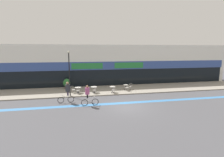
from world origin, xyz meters
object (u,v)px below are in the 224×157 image
at_px(cafe_chair_2_near, 114,89).
at_px(bistro_table_3, 126,86).
at_px(bistro_table_2, 113,88).
at_px(lamp_post, 69,70).
at_px(cafe_chair_1_near, 94,90).
at_px(planter_pot, 67,83).
at_px(cyclist_1, 67,90).
at_px(bistro_table_1, 94,88).
at_px(cafe_chair_0_side, 73,89).
at_px(cafe_chair_0_near, 78,90).
at_px(bistro_table_0, 78,89).
at_px(cafe_chair_3_side, 130,86).
at_px(cafe_chair_3_near, 127,87).
at_px(cyclist_0, 88,94).

bearing_deg(cafe_chair_2_near, bistro_table_3, -54.39).
bearing_deg(bistro_table_2, lamp_post, -173.20).
bearing_deg(lamp_post, cafe_chair_1_near, 7.38).
relative_size(planter_pot, cyclist_1, 0.64).
height_order(bistro_table_1, cyclist_1, cyclist_1).
bearing_deg(cafe_chair_1_near, lamp_post, 100.66).
bearing_deg(bistro_table_2, cafe_chair_0_side, 173.34).
height_order(bistro_table_2, cyclist_1, cyclist_1).
xyz_separation_m(cafe_chair_0_side, cyclist_1, (-0.46, -3.56, 0.68)).
xyz_separation_m(cafe_chair_0_near, cafe_chair_2_near, (4.27, -0.57, 0.00)).
bearing_deg(cafe_chair_1_near, bistro_table_3, -70.60).
height_order(bistro_table_0, cafe_chair_3_side, cafe_chair_3_side).
bearing_deg(bistro_table_3, cafe_chair_3_side, -0.48).
bearing_deg(lamp_post, cafe_chair_3_near, 7.88).
distance_m(cafe_chair_1_near, cyclist_0, 4.34).
bearing_deg(cafe_chair_3_near, lamp_post, 94.59).
bearing_deg(cafe_chair_3_side, cafe_chair_2_near, 35.64).
bearing_deg(lamp_post, cyclist_0, -64.03).
distance_m(cafe_chair_3_near, lamp_post, 7.69).
bearing_deg(bistro_table_0, cafe_chair_3_near, -1.76).
bearing_deg(cafe_chair_1_near, planter_pot, 47.28).
bearing_deg(bistro_table_3, bistro_table_0, -176.07).
relative_size(cafe_chair_0_side, cyclist_1, 0.41).
xyz_separation_m(bistro_table_1, bistro_table_3, (4.33, 0.63, -0.04)).
relative_size(bistro_table_3, cafe_chair_0_side, 0.79).
distance_m(cafe_chair_0_side, cyclist_1, 3.65).
bearing_deg(cafe_chair_0_near, cyclist_0, -175.79).
relative_size(bistro_table_2, planter_pot, 0.54).
height_order(bistro_table_3, lamp_post, lamp_post).
relative_size(bistro_table_0, planter_pot, 0.56).
relative_size(cafe_chair_3_near, planter_pot, 0.65).
xyz_separation_m(cafe_chair_2_near, cafe_chair_3_side, (2.64, 1.63, 0.00)).
distance_m(bistro_table_0, cafe_chair_3_near, 6.30).
xyz_separation_m(cafe_chair_3_side, cyclist_0, (-5.97, -5.43, 0.54)).
distance_m(bistro_table_1, cafe_chair_2_near, 2.52).
bearing_deg(cafe_chair_2_near, bistro_table_0, 70.92).
bearing_deg(cafe_chair_2_near, cafe_chair_1_near, 77.28).
xyz_separation_m(bistro_table_2, bistro_table_3, (2.01, 1.00, -0.04)).
height_order(cafe_chair_2_near, cyclist_0, cyclist_0).
distance_m(bistro_table_3, cyclist_0, 7.65).
relative_size(cafe_chair_0_near, cyclist_0, 0.44).
distance_m(bistro_table_3, cafe_chair_1_near, 4.51).
relative_size(bistro_table_2, bistro_table_3, 1.06).
xyz_separation_m(cafe_chair_0_near, lamp_post, (-0.92, -0.57, 2.49)).
bearing_deg(cafe_chair_0_near, lamp_post, 113.70).
distance_m(bistro_table_2, lamp_post, 5.78).
distance_m(bistro_table_2, cafe_chair_1_near, 2.33).
bearing_deg(cafe_chair_2_near, cafe_chair_0_near, 78.92).
bearing_deg(cafe_chair_0_near, bistro_table_3, -88.26).
xyz_separation_m(bistro_table_1, cafe_chair_3_near, (4.33, 0.00, -0.02)).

